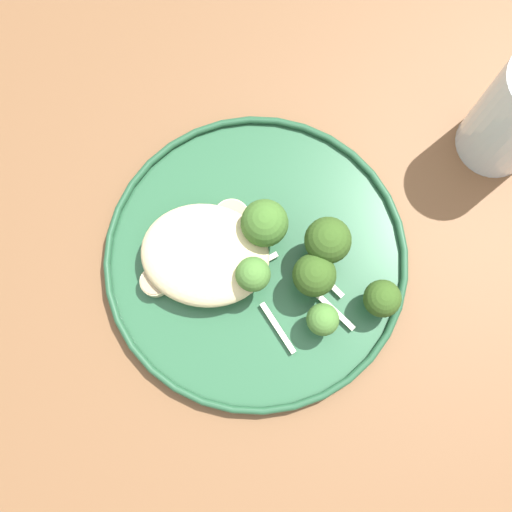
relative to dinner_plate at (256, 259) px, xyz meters
name	(u,v)px	position (x,y,z in m)	size (l,w,h in m)	color
ground	(271,357)	(0.04, -0.05, -0.75)	(6.00, 6.00, 0.00)	#2D2B28
wooden_dining_table	(285,322)	(0.04, -0.05, -0.09)	(1.40, 1.00, 0.74)	brown
dinner_plate	(256,259)	(0.00, 0.00, 0.00)	(0.29, 0.29, 0.02)	#235133
noodle_bed	(205,255)	(-0.05, -0.01, 0.02)	(0.12, 0.10, 0.04)	beige
seared_scallop_large_seared	(205,259)	(-0.05, -0.01, 0.01)	(0.03, 0.03, 0.02)	beige
seared_scallop_rear_pale	(227,280)	(-0.02, -0.03, 0.01)	(0.03, 0.03, 0.01)	#DBB77A
seared_scallop_tiny_bay	(232,217)	(-0.03, 0.03, 0.01)	(0.03, 0.03, 0.01)	beige
seared_scallop_right_edge	(155,282)	(-0.09, -0.04, 0.01)	(0.03, 0.03, 0.01)	beige
broccoli_floret_beside_noodles	(322,320)	(0.07, -0.05, 0.03)	(0.03, 0.03, 0.04)	#89A356
broccoli_floret_left_leaning	(314,275)	(0.05, -0.02, 0.04)	(0.04, 0.04, 0.06)	#89A356
broccoli_floret_front_edge	(253,275)	(0.00, -0.02, 0.04)	(0.03, 0.03, 0.06)	#89A356
broccoli_floret_rear_charred	(382,299)	(0.12, -0.03, 0.03)	(0.03, 0.03, 0.05)	#7A994C
broccoli_floret_small_sprig	(264,223)	(0.00, 0.02, 0.04)	(0.04, 0.04, 0.06)	#89A356
broccoli_floret_split_head	(328,241)	(0.06, 0.02, 0.04)	(0.04, 0.04, 0.06)	#89A356
onion_sliver_short_strip	(325,279)	(0.07, -0.01, 0.01)	(0.05, 0.01, 0.00)	silver
onion_sliver_long_sliver	(278,328)	(0.03, -0.06, 0.01)	(0.05, 0.01, 0.00)	silver
onion_sliver_pale_crescent	(330,307)	(0.08, -0.04, 0.01)	(0.06, 0.01, 0.00)	silver
onion_sliver_curled_piece	(251,268)	(0.00, -0.01, 0.01)	(0.06, 0.01, 0.00)	silver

